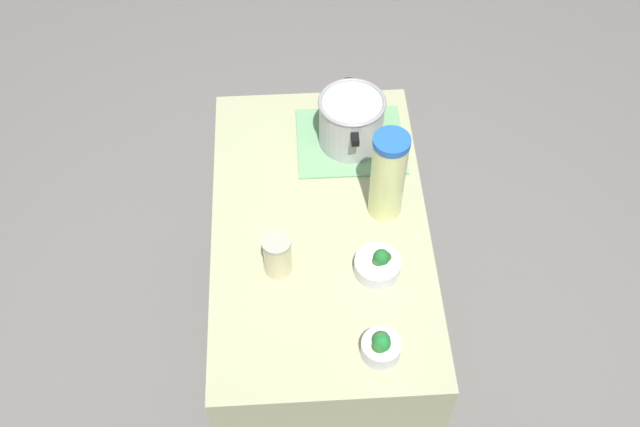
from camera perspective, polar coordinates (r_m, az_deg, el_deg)
ground_plane at (r=2.99m, az=0.00°, el=-10.52°), size 8.00×8.00×0.00m
counter_slab at (r=2.62m, az=0.00°, el=-6.32°), size 1.14×0.66×0.85m
dish_cloth at (r=2.47m, az=2.33°, el=5.55°), size 0.31×0.35×0.01m
cooking_pot at (r=2.40m, az=2.41°, el=7.13°), size 0.28×0.21×0.18m
lemonade_pitcher at (r=2.18m, az=5.23°, el=2.89°), size 0.11×0.11×0.32m
mason_jar at (r=2.11m, az=-3.28°, el=-3.22°), size 0.08×0.08×0.14m
broccoli_bowl_front at (r=2.15m, az=4.49°, el=-3.91°), size 0.13×0.13×0.08m
broccoli_bowl_center at (r=2.01m, az=4.68°, el=-10.09°), size 0.11×0.11×0.08m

